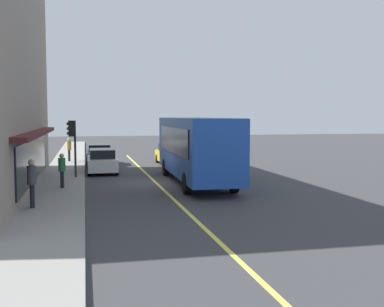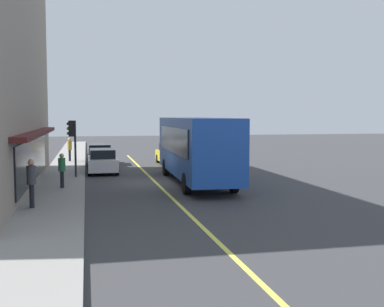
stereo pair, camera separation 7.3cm
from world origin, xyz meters
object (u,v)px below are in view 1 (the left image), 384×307
at_px(bus, 195,146).
at_px(pedestrian_near_storefront, 62,167).
at_px(pedestrian_by_curb, 32,178).
at_px(pedestrian_waiting, 69,147).
at_px(car_white, 102,161).
at_px(traffic_light, 72,135).
at_px(car_yellow, 171,154).
at_px(car_black, 99,155).

distance_m(bus, pedestrian_near_storefront, 7.04).
relative_size(pedestrian_by_curb, pedestrian_waiting, 1.04).
distance_m(car_white, pedestrian_waiting, 7.19).
relative_size(car_white, pedestrian_by_curb, 2.33).
height_order(traffic_light, pedestrian_waiting, traffic_light).
height_order(car_yellow, car_white, same).
bearing_deg(car_yellow, bus, 177.20).
bearing_deg(car_yellow, pedestrian_waiting, 71.29).
relative_size(bus, pedestrian_near_storefront, 6.71).
height_order(car_white, pedestrian_waiting, pedestrian_waiting).
height_order(car_black, pedestrian_near_storefront, pedestrian_near_storefront).
relative_size(bus, traffic_light, 3.50).
bearing_deg(car_yellow, traffic_light, 136.04).
xyz_separation_m(traffic_light, car_white, (2.94, -1.74, -1.79)).
xyz_separation_m(bus, car_white, (5.76, 4.74, -1.24)).
bearing_deg(pedestrian_by_curb, car_white, -14.16).
relative_size(car_black, car_white, 1.00).
height_order(bus, pedestrian_near_storefront, bus).
relative_size(car_yellow, car_black, 1.00).
relative_size(traffic_light, pedestrian_by_curb, 1.73).
relative_size(car_white, pedestrian_near_storefront, 2.58).
height_order(pedestrian_by_curb, pedestrian_waiting, pedestrian_by_curb).
height_order(traffic_light, car_white, traffic_light).
xyz_separation_m(car_black, car_white, (-4.90, -0.03, 0.00)).
xyz_separation_m(traffic_light, pedestrian_by_curb, (-9.00, 1.27, -1.26)).
bearing_deg(car_yellow, pedestrian_by_curb, 153.08).
distance_m(car_yellow, car_white, 6.76).
height_order(pedestrian_waiting, pedestrian_near_storefront, pedestrian_waiting).
xyz_separation_m(pedestrian_by_curb, pedestrian_waiting, (18.76, -0.78, -0.05)).
relative_size(traffic_light, pedestrian_near_storefront, 1.92).
relative_size(car_black, pedestrian_by_curb, 2.33).
height_order(car_yellow, pedestrian_by_curb, pedestrian_by_curb).
distance_m(car_black, pedestrian_waiting, 2.96).
height_order(pedestrian_by_curb, pedestrian_near_storefront, pedestrian_by_curb).
xyz_separation_m(pedestrian_by_curb, pedestrian_near_storefront, (4.94, -0.87, -0.12)).
xyz_separation_m(traffic_light, car_black, (7.85, -1.71, -1.79)).
bearing_deg(pedestrian_by_curb, traffic_light, -8.04).
bearing_deg(traffic_light, car_white, -30.63).
bearing_deg(pedestrian_near_storefront, car_black, -10.07).
bearing_deg(bus, car_white, 39.42).
bearing_deg(pedestrian_near_storefront, pedestrian_waiting, 0.38).
xyz_separation_m(bus, pedestrian_waiting, (12.57, 6.97, -0.76)).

